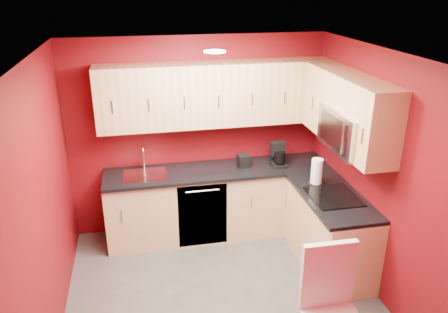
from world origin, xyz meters
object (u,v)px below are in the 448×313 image
object	(u,v)px
sink	(145,172)
paper_towel	(317,172)
microwave	(351,131)
napkin_holder	(244,161)

from	to	relation	value
sink	paper_towel	size ratio (longest dim) A/B	1.71
microwave	paper_towel	bearing A→B (deg)	116.29
napkin_holder	paper_towel	bearing A→B (deg)	-43.14
sink	paper_towel	distance (m)	2.03
sink	paper_towel	xyz separation A→B (m)	(1.92, -0.65, 0.12)
microwave	sink	bearing A→B (deg)	154.40
sink	napkin_holder	xyz separation A→B (m)	(1.23, -0.00, 0.04)
microwave	sink	xyz separation A→B (m)	(-2.09, 1.00, -0.72)
napkin_holder	paper_towel	distance (m)	0.96
microwave	napkin_holder	distance (m)	1.49
microwave	napkin_holder	bearing A→B (deg)	130.92
sink	napkin_holder	distance (m)	1.23
napkin_holder	paper_towel	size ratio (longest dim) A/B	0.51
napkin_holder	sink	bearing A→B (deg)	179.89
napkin_holder	microwave	bearing A→B (deg)	-49.08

